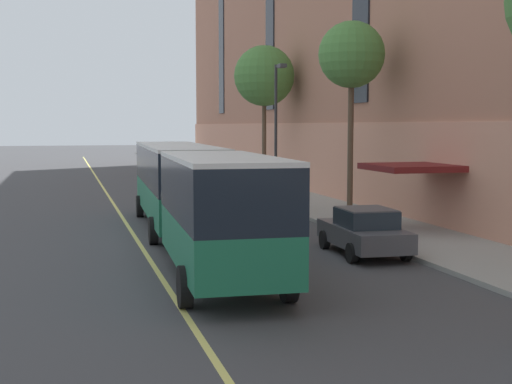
% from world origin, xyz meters
% --- Properties ---
extents(ground_plane, '(260.00, 260.00, 0.00)m').
position_xyz_m(ground_plane, '(0.00, 0.00, 0.00)').
color(ground_plane, '#424244').
extents(sidewalk, '(4.25, 160.00, 0.15)m').
position_xyz_m(sidewalk, '(8.73, 3.00, 0.07)').
color(sidewalk, '#9E9B93').
rests_on(sidewalk, ground).
extents(city_bus, '(3.55, 20.67, 3.45)m').
position_xyz_m(city_bus, '(0.31, -1.19, 2.02)').
color(city_bus, '#1E704C').
rests_on(city_bus, ground).
extents(parked_car_silver_0, '(2.11, 4.74, 1.56)m').
position_xyz_m(parked_car_silver_0, '(5.50, 23.28, 0.78)').
color(parked_car_silver_0, '#B7B7BC').
rests_on(parked_car_silver_0, ground).
extents(parked_car_champagne_1, '(2.00, 4.63, 1.56)m').
position_xyz_m(parked_car_champagne_1, '(5.53, 7.54, 0.78)').
color(parked_car_champagne_1, '#BCAD89').
rests_on(parked_car_champagne_1, ground).
extents(parked_car_darkgray_2, '(2.14, 4.37, 1.56)m').
position_xyz_m(parked_car_darkgray_2, '(5.51, -4.52, 0.78)').
color(parked_car_darkgray_2, '#4C4C51').
rests_on(parked_car_darkgray_2, ground).
extents(street_tree_mid_block, '(3.00, 3.00, 8.76)m').
position_xyz_m(street_tree_mid_block, '(8.66, 4.28, 7.35)').
color(street_tree_mid_block, brown).
rests_on(street_tree_mid_block, sidewalk).
extents(street_tree_far_uptown, '(3.90, 3.90, 9.23)m').
position_xyz_m(street_tree_far_uptown, '(8.66, 18.71, 7.39)').
color(street_tree_far_uptown, brown).
rests_on(street_tree_far_uptown, sidewalk).
extents(street_lamp, '(0.36, 1.48, 7.35)m').
position_xyz_m(street_lamp, '(7.20, 10.99, 4.61)').
color(street_lamp, '#2D2D30').
rests_on(street_lamp, sidewalk).
extents(lane_centerline, '(0.16, 140.00, 0.01)m').
position_xyz_m(lane_centerline, '(-1.39, 3.00, 0.00)').
color(lane_centerline, '#E0D66B').
rests_on(lane_centerline, ground).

